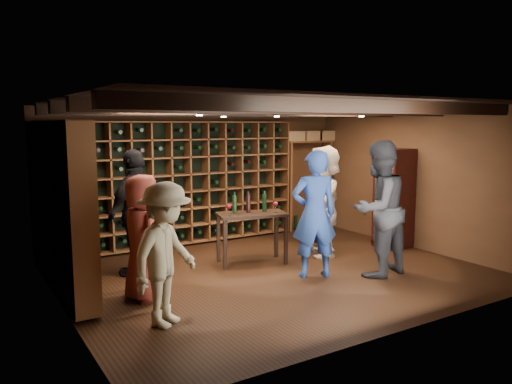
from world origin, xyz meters
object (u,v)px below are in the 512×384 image
tasting_table (252,218)px  guest_red_floral (143,238)px  display_cabinet (394,200)px  guest_woman_black (137,213)px  guest_khaki (166,254)px  man_grey_suit (378,209)px  guest_beige (324,201)px  man_blue_shirt (314,214)px

tasting_table → guest_red_floral: bearing=-146.6°
display_cabinet → guest_woman_black: size_ratio=0.94×
guest_woman_black → guest_khaki: (-0.34, -1.99, -0.13)m
man_grey_suit → guest_woman_black: (-2.99, 1.87, -0.06)m
display_cabinet → tasting_table: 2.77m
guest_woman_black → guest_beige: same height
guest_red_floral → guest_khaki: 0.92m
man_grey_suit → guest_woman_black: bearing=-40.2°
guest_beige → display_cabinet: bearing=114.0°
guest_beige → guest_red_floral: bearing=-46.9°
man_blue_shirt → man_grey_suit: 0.94m
guest_khaki → guest_beige: size_ratio=0.86×
guest_red_floral → guest_khaki: (-0.06, -0.92, 0.00)m
display_cabinet → man_grey_suit: 1.84m
display_cabinet → guest_khaki: size_ratio=1.09×
guest_red_floral → guest_woman_black: 1.11m
guest_red_floral → tasting_table: 2.14m
guest_khaki → guest_beige: bearing=-11.2°
man_grey_suit → guest_beige: size_ratio=1.07×
guest_beige → man_grey_suit: bearing=30.8°
display_cabinet → guest_khaki: 4.97m
guest_red_floral → man_grey_suit: bearing=-103.4°
man_grey_suit → guest_beige: bearing=-101.5°
guest_beige → tasting_table: size_ratio=1.57×
guest_woman_black → guest_red_floral: bearing=45.7°
guest_red_floral → tasting_table: size_ratio=1.35×
man_blue_shirt → tasting_table: size_ratio=1.57×
man_blue_shirt → guest_beige: bearing=-115.2°
guest_woman_black → tasting_table: guest_woman_black is taller
man_blue_shirt → guest_woman_black: guest_woman_black is taller
man_blue_shirt → guest_khaki: (-2.50, -0.55, -0.13)m
tasting_table → man_grey_suit: bearing=-35.9°
guest_khaki → man_blue_shirt: bearing=-21.7°
guest_woman_black → man_grey_suit: bearing=118.6°
guest_red_floral → guest_khaki: size_ratio=1.00×
guest_khaki → tasting_table: guest_khaki is taller
guest_red_floral → guest_woman_black: bearing=-14.6°
display_cabinet → tasting_table: (-2.73, 0.42, -0.13)m
display_cabinet → tasting_table: size_ratio=1.48×
man_grey_suit → guest_khaki: bearing=-6.1°
guest_woman_black → guest_beige: 3.11m
man_blue_shirt → tasting_table: man_blue_shirt is taller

